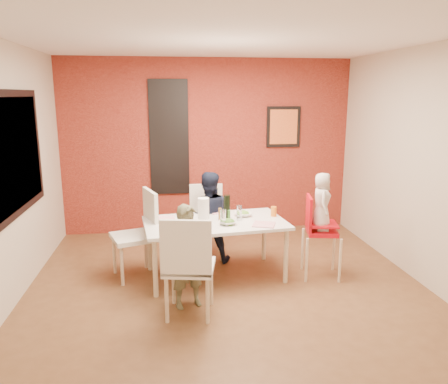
{
  "coord_description": "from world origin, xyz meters",
  "views": [
    {
      "loc": [
        -0.64,
        -4.57,
        2.15
      ],
      "look_at": [
        0.0,
        0.3,
        1.05
      ],
      "focal_mm": 35.0,
      "sensor_mm": 36.0,
      "label": 1
    }
  ],
  "objects": [
    {
      "name": "ground",
      "position": [
        0.0,
        0.0,
        0.0
      ],
      "size": [
        4.5,
        4.5,
        0.0
      ],
      "primitive_type": "plane",
      "color": "brown",
      "rests_on": "ground"
    },
    {
      "name": "ceiling",
      "position": [
        0.0,
        0.0,
        2.7
      ],
      "size": [
        4.5,
        4.5,
        0.02
      ],
      "primitive_type": "cube",
      "color": "white",
      "rests_on": "wall_back"
    },
    {
      "name": "wall_back",
      "position": [
        0.0,
        2.25,
        1.35
      ],
      "size": [
        4.5,
        0.02,
        2.7
      ],
      "primitive_type": "cube",
      "color": "beige",
      "rests_on": "ground"
    },
    {
      "name": "wall_front",
      "position": [
        0.0,
        -2.25,
        1.35
      ],
      "size": [
        4.5,
        0.02,
        2.7
      ],
      "primitive_type": "cube",
      "color": "beige",
      "rests_on": "ground"
    },
    {
      "name": "wall_left",
      "position": [
        -2.25,
        0.0,
        1.35
      ],
      "size": [
        0.02,
        4.5,
        2.7
      ],
      "primitive_type": "cube",
      "color": "beige",
      "rests_on": "ground"
    },
    {
      "name": "wall_right",
      "position": [
        2.25,
        0.0,
        1.35
      ],
      "size": [
        0.02,
        4.5,
        2.7
      ],
      "primitive_type": "cube",
      "color": "beige",
      "rests_on": "ground"
    },
    {
      "name": "brick_accent_wall",
      "position": [
        0.0,
        2.23,
        1.35
      ],
      "size": [
        4.5,
        0.02,
        2.7
      ],
      "primitive_type": "cube",
      "color": "maroon",
      "rests_on": "ground"
    },
    {
      "name": "picture_window_frame",
      "position": [
        -2.22,
        0.2,
        1.55
      ],
      "size": [
        0.05,
        1.7,
        1.3
      ],
      "primitive_type": "cube",
      "color": "black",
      "rests_on": "wall_left"
    },
    {
      "name": "picture_window_pane",
      "position": [
        -2.21,
        0.2,
        1.55
      ],
      "size": [
        0.02,
        1.55,
        1.15
      ],
      "primitive_type": "cube",
      "color": "black",
      "rests_on": "wall_left"
    },
    {
      "name": "glassblock_strip",
      "position": [
        -0.6,
        2.21,
        1.5
      ],
      "size": [
        0.55,
        0.03,
        1.7
      ],
      "primitive_type": "cube",
      "color": "silver",
      "rests_on": "wall_back"
    },
    {
      "name": "glassblock_surround",
      "position": [
        -0.6,
        2.21,
        1.5
      ],
      "size": [
        0.6,
        0.03,
        1.76
      ],
      "primitive_type": "cube",
      "color": "black",
      "rests_on": "wall_back"
    },
    {
      "name": "art_print_frame",
      "position": [
        1.2,
        2.21,
        1.65
      ],
      "size": [
        0.54,
        0.03,
        0.64
      ],
      "primitive_type": "cube",
      "color": "black",
      "rests_on": "wall_back"
    },
    {
      "name": "art_print_canvas",
      "position": [
        1.2,
        2.19,
        1.65
      ],
      "size": [
        0.44,
        0.01,
        0.54
      ],
      "primitive_type": "cube",
      "color": "orange",
      "rests_on": "wall_back"
    },
    {
      "name": "dining_table",
      "position": [
        -0.1,
        0.35,
        0.63
      ],
      "size": [
        1.74,
        1.1,
        0.69
      ],
      "rotation": [
        0.0,
        0.0,
        0.11
      ],
      "color": "white",
      "rests_on": "ground"
    },
    {
      "name": "chair_near",
      "position": [
        -0.47,
        -0.63,
        0.58
      ],
      "size": [
        0.56,
        0.56,
        1.04
      ],
      "rotation": [
        0.0,
        0.0,
        2.95
      ],
      "color": "white",
      "rests_on": "ground"
    },
    {
      "name": "chair_far",
      "position": [
        -0.13,
        1.1,
        0.54
      ],
      "size": [
        0.46,
        0.46,
        0.96
      ],
      "rotation": [
        0.0,
        0.0,
        -0.03
      ],
      "color": "white",
      "rests_on": "ground"
    },
    {
      "name": "chair_left",
      "position": [
        -0.97,
        0.5,
        0.58
      ],
      "size": [
        0.61,
        0.61,
        1.04
      ],
      "rotation": [
        0.0,
        0.0,
        5.04
      ],
      "color": "white",
      "rests_on": "ground"
    },
    {
      "name": "high_chair",
      "position": [
        1.12,
        0.2,
        0.59
      ],
      "size": [
        0.48,
        0.48,
        0.99
      ],
      "rotation": [
        0.0,
        0.0,
        1.38
      ],
      "color": "red",
      "rests_on": "ground"
    },
    {
      "name": "child_near",
      "position": [
        -0.45,
        -0.38,
        0.54
      ],
      "size": [
        0.46,
        0.37,
        1.08
      ],
      "primitive_type": "imported",
      "rotation": [
        0.0,
        0.0,
        0.33
      ],
      "color": "brown",
      "rests_on": "ground"
    },
    {
      "name": "child_far",
      "position": [
        -0.13,
        0.85,
        0.6
      ],
      "size": [
        0.61,
        0.49,
        1.19
      ],
      "primitive_type": "imported",
      "rotation": [
        0.0,
        0.0,
        3.08
      ],
      "color": "black",
      "rests_on": "ground"
    },
    {
      "name": "toddler",
      "position": [
        1.14,
        0.2,
        0.92
      ],
      "size": [
        0.28,
        0.37,
        0.68
      ],
      "primitive_type": "imported",
      "rotation": [
        0.0,
        0.0,
        1.36
      ],
      "color": "beige",
      "rests_on": "high_chair"
    },
    {
      "name": "plate_near_left",
      "position": [
        -0.44,
        -0.05,
        0.69
      ],
      "size": [
        0.28,
        0.28,
        0.01
      ],
      "primitive_type": "cube",
      "rotation": [
        0.0,
        0.0,
        -0.28
      ],
      "color": "white",
      "rests_on": "dining_table"
    },
    {
      "name": "plate_far_mid",
      "position": [
        -0.03,
        0.76,
        0.69
      ],
      "size": [
        0.25,
        0.25,
        0.01
      ],
      "primitive_type": "cube",
      "rotation": [
        0.0,
        0.0,
        0.33
      ],
      "color": "white",
      "rests_on": "dining_table"
    },
    {
      "name": "plate_near_right",
      "position": [
        0.44,
        0.13,
        0.69
      ],
      "size": [
        0.31,
        0.31,
        0.01
      ],
      "primitive_type": "cube",
      "rotation": [
        0.0,
        0.0,
        -0.36
      ],
      "color": "white",
      "rests_on": "dining_table"
    },
    {
      "name": "plate_far_left",
      "position": [
        -0.68,
        0.53,
        0.69
      ],
      "size": [
        0.24,
        0.24,
        0.01
      ],
      "primitive_type": "cube",
      "rotation": [
        0.0,
        0.0,
        0.03
      ],
      "color": "white",
      "rests_on": "dining_table"
    },
    {
      "name": "salad_bowl_a",
      "position": [
        0.04,
        0.21,
        0.71
      ],
      "size": [
        0.25,
        0.25,
        0.05
      ],
      "primitive_type": "imported",
      "rotation": [
        0.0,
        0.0,
        0.37
      ],
      "color": "silver",
      "rests_on": "dining_table"
    },
    {
      "name": "salad_bowl_b",
      "position": [
        0.27,
        0.53,
        0.71
      ],
      "size": [
        0.24,
        0.24,
        0.05
      ],
      "primitive_type": "imported",
      "rotation": [
        0.0,
        0.0,
        0.17
      ],
      "color": "white",
      "rests_on": "dining_table"
    },
    {
      "name": "wine_bottle",
      "position": [
        0.05,
        0.41,
        0.84
      ],
      "size": [
        0.08,
        0.08,
        0.3
      ],
      "primitive_type": "cylinder",
      "color": "black",
      "rests_on": "dining_table"
    },
    {
      "name": "wine_glass_a",
      "position": [
        -0.03,
        0.17,
        0.78
      ],
      "size": [
        0.07,
        0.07,
        0.19
      ],
      "primitive_type": "cylinder",
      "color": "white",
      "rests_on": "dining_table"
    },
    {
      "name": "wine_glass_b",
      "position": [
        0.19,
        0.37,
        0.78
      ],
      "size": [
        0.06,
        0.06,
        0.18
      ],
      "primitive_type": "cylinder",
      "color": "white",
      "rests_on": "dining_table"
    },
    {
      "name": "paper_towel_roll",
      "position": [
        -0.24,
        0.31,
        0.83
      ],
      "size": [
        0.13,
        0.13,
        0.29
      ],
      "primitive_type": "cylinder",
      "color": "white",
      "rests_on": "dining_table"
    },
    {
      "name": "condiment_red",
      "position": [
        0.05,
        0.4,
        0.76
      ],
      "size": [
        0.04,
        0.04,
        0.14
      ],
      "primitive_type": "cylinder",
      "color": "red",
      "rests_on": "dining_table"
    },
    {
      "name": "condiment_green",
      "position": [
        0.07,
        0.37,
        0.75
      ],
      "size": [
        0.03,
        0.03,
        0.13
      ],
      "primitive_type": "cylinder",
      "color": "#357125",
      "rests_on": "dining_table"
    },
    {
      "name": "condiment_brown",
      "position": [
        -0.04,
        0.4,
        0.76
      ],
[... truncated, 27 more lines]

